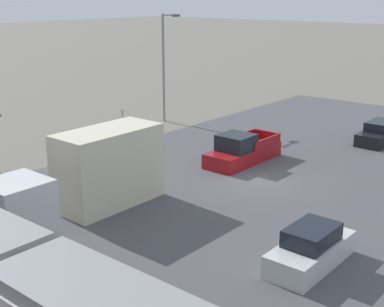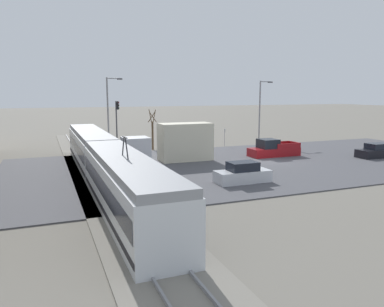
{
  "view_description": "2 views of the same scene",
  "coord_description": "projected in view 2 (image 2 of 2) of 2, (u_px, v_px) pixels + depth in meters",
  "views": [
    {
      "loc": [
        -14.94,
        23.53,
        9.93
      ],
      "look_at": [
        -0.7,
        6.49,
        3.27
      ],
      "focal_mm": 50.0,
      "sensor_mm": 36.0,
      "label": 1
    },
    {
      "loc": [
        -30.95,
        20.52,
        6.73
      ],
      "look_at": [
        -2.19,
        9.03,
        1.74
      ],
      "focal_mm": 35.0,
      "sensor_mm": 36.0,
      "label": 2
    }
  ],
  "objects": [
    {
      "name": "ground_plane",
      "position": [
        269.0,
        162.0,
        36.96
      ],
      "size": [
        320.0,
        320.0,
        0.0
      ],
      "primitive_type": "plane",
      "color": "slate"
    },
    {
      "name": "road_surface",
      "position": [
        269.0,
        162.0,
        36.95
      ],
      "size": [
        21.98,
        49.05,
        0.08
      ],
      "color": "#4C4C51",
      "rests_on": "ground"
    },
    {
      "name": "rail_bed",
      "position": [
        99.0,
        175.0,
        30.93
      ],
      "size": [
        65.28,
        4.4,
        0.22
      ],
      "color": "gray",
      "rests_on": "ground"
    },
    {
      "name": "light_rail_tram",
      "position": [
        104.0,
        162.0,
        27.93
      ],
      "size": [
        31.61,
        2.74,
        4.35
      ],
      "color": "silver",
      "rests_on": "ground"
    },
    {
      "name": "box_truck",
      "position": [
        174.0,
        144.0,
        36.97
      ],
      "size": [
        2.43,
        8.88,
        3.73
      ],
      "color": "silver",
      "rests_on": "ground"
    },
    {
      "name": "pickup_truck",
      "position": [
        273.0,
        150.0,
        40.09
      ],
      "size": [
        2.06,
        5.51,
        1.85
      ],
      "color": "maroon",
      "rests_on": "ground"
    },
    {
      "name": "sedan_car_0",
      "position": [
        243.0,
        174.0,
        28.23
      ],
      "size": [
        1.71,
        4.22,
        1.56
      ],
      "color": "silver",
      "rests_on": "ground"
    },
    {
      "name": "sedan_car_1",
      "position": [
        378.0,
        151.0,
        39.4
      ],
      "size": [
        1.75,
        4.68,
        1.48
      ],
      "color": "black",
      "rests_on": "ground"
    },
    {
      "name": "traffic_light_pole",
      "position": [
        117.0,
        120.0,
        42.87
      ],
      "size": [
        0.28,
        0.47,
        5.85
      ],
      "color": "#47474C",
      "rests_on": "ground"
    },
    {
      "name": "street_tree",
      "position": [
        153.0,
        131.0,
        44.93
      ],
      "size": [
        1.15,
        0.95,
        4.86
      ],
      "color": "brown",
      "rests_on": "ground"
    },
    {
      "name": "street_lamp_near_crossing",
      "position": [
        109.0,
        108.0,
        45.37
      ],
      "size": [
        0.36,
        1.95,
        8.64
      ],
      "color": "gray",
      "rests_on": "ground"
    },
    {
      "name": "street_lamp_mid_block",
      "position": [
        261.0,
        107.0,
        51.77
      ],
      "size": [
        0.36,
        1.95,
        8.45
      ],
      "color": "gray",
      "rests_on": "ground"
    },
    {
      "name": "no_parking_sign",
      "position": [
        225.0,
        135.0,
        48.16
      ],
      "size": [
        0.32,
        0.08,
        2.26
      ],
      "color": "gray",
      "rests_on": "ground"
    }
  ]
}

